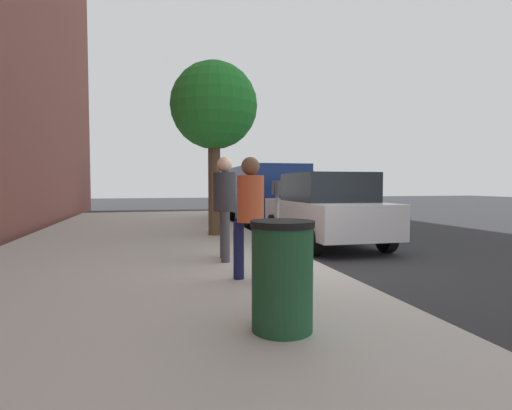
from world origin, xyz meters
TOP-DOWN VIEW (x-y plane):
  - ground_plane at (0.00, 0.00)m, footprint 80.00×80.00m
  - sidewalk_slab at (0.00, 3.00)m, footprint 28.00×6.00m
  - parking_meter at (0.39, 0.57)m, footprint 0.36×0.12m
  - pedestrian_at_meter at (0.42, 1.53)m, footprint 0.55×0.40m
  - pedestrian_bystander at (-1.17, 1.45)m, footprint 0.39×0.44m
  - parked_sedan_near at (2.59, -1.35)m, footprint 4.43×2.02m
  - parked_van_far at (8.27, -1.35)m, footprint 5.22×2.17m
  - street_tree at (4.06, 1.17)m, footprint 2.29×2.29m
  - trash_bin at (-3.12, 1.62)m, footprint 0.59×0.59m

SIDE VIEW (x-z plane):
  - ground_plane at x=0.00m, z-range 0.00..0.00m
  - sidewalk_slab at x=0.00m, z-range 0.00..0.15m
  - trash_bin at x=-3.12m, z-range 0.15..1.16m
  - parked_sedan_near at x=2.59m, z-range 0.01..1.78m
  - pedestrian_bystander at x=-1.17m, z-range 0.30..2.02m
  - parking_meter at x=0.39m, z-range 0.46..1.87m
  - pedestrian_at_meter at x=0.42m, z-range 0.32..2.15m
  - parked_van_far at x=8.27m, z-range 0.17..2.35m
  - street_tree at x=4.06m, z-range 1.25..5.82m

